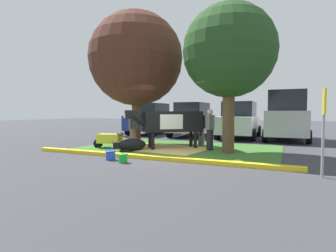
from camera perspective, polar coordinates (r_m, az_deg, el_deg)
The scene contains 19 objects.
ground_plane at distance 9.00m, azimuth -1.57°, elevation -6.38°, with size 80.00×80.00×0.00m, color #38383D.
grass_island at distance 10.80m, azimuth 2.20°, elevation -4.74°, with size 7.69×4.94×0.02m, color #386B28.
curb_yellow at distance 8.44m, azimuth -4.47°, elevation -6.60°, with size 8.89×0.24×0.12m, color yellow.
hay_bedding at distance 10.60m, azimuth -0.66°, elevation -4.81°, with size 3.20×2.40×0.04m, color tan.
shade_tree_left at distance 12.02m, azimuth -6.82°, elevation 13.91°, with size 4.03×4.03×5.77m.
shade_tree_right at distance 9.96m, azimuth 12.86°, elevation 15.15°, with size 3.27×3.27×5.24m.
cow_holstein at distance 10.56m, azimuth 0.44°, elevation 0.90°, with size 2.65×2.30×1.53m.
calf_lying at distance 10.07m, azimuth -7.86°, elevation -4.03°, with size 1.05×1.23×0.48m.
person_handler at distance 10.25m, azimuth 8.88°, elevation -0.53°, with size 0.34×0.53×1.57m.
person_visitor_near at distance 11.57m, azimuth 7.09°, elevation -0.28°, with size 0.41×0.39×1.51m.
person_visitor_far at distance 10.90m, azimuth -7.46°, elevation -0.47°, with size 0.34×0.53×1.52m.
wheelbarrow at distance 11.10m, azimuth -12.39°, elevation -2.64°, with size 1.62×0.88×0.63m.
parking_sign at distance 6.88m, azimuth 30.16°, elevation 1.96°, with size 0.06×0.44×1.97m.
bucket_blue at distance 8.42m, azimuth -12.10°, elevation -6.07°, with size 0.32×0.32×0.29m.
bucket_green at distance 7.91m, azimuth -9.52°, elevation -6.72°, with size 0.28×0.28×0.26m.
sedan_blue at distance 17.75m, azimuth -3.47°, elevation 1.47°, with size 2.02×4.40×2.02m.
sedan_silver at distance 16.34m, azimuth 5.19°, elevation 1.33°, with size 2.02×4.40×2.02m.
hatchback_white at distance 15.45m, azimuth 14.92°, elevation 1.14°, with size 2.02×4.40×2.02m.
suv_black at distance 15.24m, azimuth 23.89°, elevation 2.02°, with size 2.12×4.60×2.52m.
Camera 1 is at (3.83, -8.01, 1.48)m, focal length 28.72 mm.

